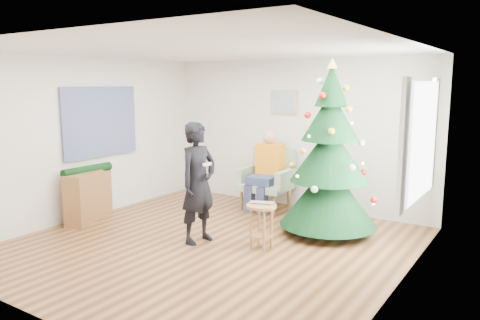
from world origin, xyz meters
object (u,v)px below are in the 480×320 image
Objects in this scene: standing_man at (198,183)px; christmas_tree at (329,157)px; armchair at (267,186)px; stool at (261,226)px; console at (89,196)px.

christmas_tree is at bearing -39.10° from standing_man.
christmas_tree is 1.77m from armchair.
standing_man reaches higher than stool.
christmas_tree is 1.52× the size of standing_man.
stool is 3.01m from console.
christmas_tree reaches higher than stool.
christmas_tree reaches higher than console.
stool is at bearing -114.19° from christmas_tree.
christmas_tree is 4.23× the size of stool.
christmas_tree is 1.45m from stool.
christmas_tree is at bearing 1.46° from console.
christmas_tree reaches higher than armchair.
stool is 2.03m from armchair.
armchair is 2.99m from console.
christmas_tree reaches higher than standing_man.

